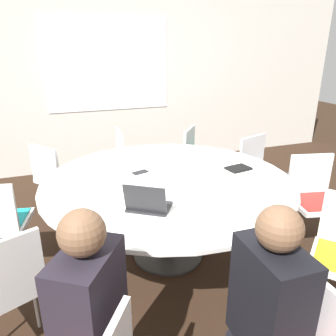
{
  "coord_description": "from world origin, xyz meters",
  "views": [
    {
      "loc": [
        -0.87,
        -2.41,
        1.82
      ],
      "look_at": [
        0.0,
        0.0,
        0.86
      ],
      "focal_mm": 35.0,
      "sensor_mm": 36.0,
      "label": 1
    }
  ],
  "objects": [
    {
      "name": "conference_table",
      "position": [
        0.0,
        0.0,
        0.67
      ],
      "size": [
        2.11,
        2.11,
        0.76
      ],
      "color": "#333333",
      "rests_on": "ground_plane"
    },
    {
      "name": "chair_3",
      "position": [
        1.38,
        -0.25,
        0.51
      ],
      "size": [
        0.52,
        0.51,
        0.86
      ],
      "rotation": [
        0.0,
        0.0,
        9.2
      ],
      "color": "white",
      "rests_on": "ground_plane"
    },
    {
      "name": "person_0",
      "position": [
        -0.82,
        -1.21,
        0.71
      ],
      "size": [
        0.38,
        0.42,
        1.21
      ],
      "rotation": [
        0.0,
        0.0,
        7.27
      ],
      "color": "#231E28",
      "rests_on": "ground_plane"
    },
    {
      "name": "chair_7",
      "position": [
        -0.89,
        1.08,
        0.51
      ],
      "size": [
        0.6,
        0.6,
        0.86
      ],
      "rotation": [
        0.0,
        0.0,
        11.64
      ],
      "color": "white",
      "rests_on": "ground_plane"
    },
    {
      "name": "person_1",
      "position": [
        -0.05,
        -1.46,
        0.71
      ],
      "size": [
        0.27,
        0.37,
        1.21
      ],
      "rotation": [
        0.0,
        0.0,
        7.83
      ],
      "color": "black",
      "rests_on": "ground_plane"
    },
    {
      "name": "ground_plane",
      "position": [
        0.0,
        0.0,
        0.0
      ],
      "size": [
        16.0,
        16.0,
        0.0
      ],
      "primitive_type": "plane",
      "color": "black"
    },
    {
      "name": "spiral_notebook",
      "position": [
        0.68,
        0.0,
        0.77
      ],
      "size": [
        0.23,
        0.18,
        0.02
      ],
      "color": "black",
      "rests_on": "conference_table"
    },
    {
      "name": "chair_5",
      "position": [
        0.82,
        1.13,
        0.51
      ],
      "size": [
        0.6,
        0.61,
        0.86
      ],
      "rotation": [
        0.0,
        0.0,
        10.32
      ],
      "color": "white",
      "rests_on": "ground_plane"
    },
    {
      "name": "chair_6",
      "position": [
        0.0,
        1.4,
        0.51
      ],
      "size": [
        0.44,
        0.46,
        0.86
      ],
      "rotation": [
        0.0,
        0.0,
        10.94
      ],
      "color": "white",
      "rests_on": "ground_plane"
    },
    {
      "name": "laptop",
      "position": [
        -0.32,
        -0.48,
        0.81
      ],
      "size": [
        0.37,
        0.35,
        0.21
      ],
      "rotation": [
        0.0,
        0.0,
        2.55
      ],
      "color": "#232326",
      "rests_on": "conference_table"
    },
    {
      "name": "cell_phone",
      "position": [
        -0.18,
        0.22,
        0.76
      ],
      "size": [
        0.15,
        0.11,
        0.01
      ],
      "color": "black",
      "rests_on": "conference_table"
    },
    {
      "name": "wall_back",
      "position": [
        0.0,
        2.6,
        1.35
      ],
      "size": [
        8.0,
        0.07,
        2.7
      ],
      "color": "silver",
      "rests_on": "ground_plane"
    },
    {
      "name": "chair_9",
      "position": [
        -1.26,
        -0.62,
        0.51
      ],
      "size": [
        0.57,
        0.56,
        0.86
      ],
      "rotation": [
        0.0,
        0.0,
        12.97
      ],
      "color": "white",
      "rests_on": "ground_plane"
    },
    {
      "name": "chair_4",
      "position": [
        1.3,
        0.52,
        0.51
      ],
      "size": [
        0.55,
        0.54,
        0.86
      ],
      "rotation": [
        0.0,
        0.0,
        9.75
      ],
      "color": "white",
      "rests_on": "ground_plane"
    }
  ]
}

